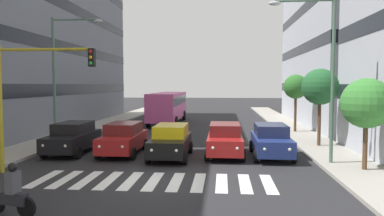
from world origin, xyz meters
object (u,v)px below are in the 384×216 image
car_2 (171,141)px  traffic_light_gantry (27,88)px  car_1 (225,139)px  street_tree_0 (366,104)px  car_3 (123,138)px  bus_behind_traffic (168,104)px  car_0 (271,140)px  street_tree_2 (296,87)px  street_lamp_right (62,67)px  street_lamp_left (323,63)px  street_tree_1 (320,87)px  motorcycle_with_rider (11,194)px  car_4 (73,137)px

car_2 → traffic_light_gantry: size_ratio=0.81×
car_1 → street_tree_0: 7.18m
car_3 → bus_behind_traffic: bus_behind_traffic is taller
car_0 → street_tree_2: street_tree_2 is taller
car_2 → street_lamp_right: (7.35, -3.35, 4.04)m
street_lamp_left → street_tree_1: 5.14m
car_0 → bus_behind_traffic: (7.97, -16.22, 0.97)m
street_lamp_left → street_tree_2: (-1.04, -11.48, -1.21)m
motorcycle_with_rider → street_lamp_left: (-10.73, -7.57, 4.19)m
street_lamp_right → street_lamp_left: bearing=163.0°
car_1 → street_lamp_left: street_lamp_left is taller
traffic_light_gantry → car_2: bearing=-146.2°
motorcycle_with_rider → street_lamp_right: (3.94, -12.06, 4.28)m
car_2 → street_tree_2: street_tree_2 is taller
car_0 → street_tree_2: bearing=-107.9°
motorcycle_with_rider → street_lamp_left: street_lamp_left is taller
car_3 → motorcycle_with_rider: size_ratio=2.64×
street_lamp_left → street_lamp_right: size_ratio=0.98×
car_4 → street_lamp_right: 5.09m
car_3 → street_tree_0: size_ratio=1.12×
street_lamp_left → car_0: bearing=-41.4°
car_3 → car_2: bearing=164.7°
bus_behind_traffic → street_tree_0: street_tree_0 is taller
bus_behind_traffic → traffic_light_gantry: 20.96m
car_2 → traffic_light_gantry: (5.63, 3.77, 2.81)m
car_1 → traffic_light_gantry: size_ratio=0.81×
street_lamp_left → car_3: bearing=-10.6°
car_0 → car_4: bearing=-0.4°
bus_behind_traffic → street_tree_2: size_ratio=2.36×
car_2 → street_tree_0: 9.41m
car_2 → traffic_light_gantry: traffic_light_gantry is taller
car_4 → car_0: bearing=179.6°
car_1 → street_tree_2: bearing=-120.2°
car_0 → bus_behind_traffic: 18.10m
car_3 → street_tree_2: 14.92m
street_lamp_left → street_tree_0: bearing=138.7°
car_1 → street_lamp_right: (10.16, -2.53, 4.04)m
street_tree_1 → car_2: bearing=23.7°
street_lamp_left → street_lamp_right: bearing=-17.0°
bus_behind_traffic → street_tree_2: (-11.10, 6.57, 1.77)m
traffic_light_gantry → street_tree_2: 19.87m
car_2 → car_4: same height
street_lamp_right → street_tree_2: street_lamp_right is taller
car_3 → car_4: same height
car_3 → street_tree_2: street_tree_2 is taller
car_2 → motorcycle_with_rider: (3.41, 8.70, -0.24)m
car_0 → motorcycle_with_rider: size_ratio=2.64×
traffic_light_gantry → street_lamp_left: 13.26m
car_3 → bus_behind_traffic: (-0.00, -16.17, 0.97)m
street_lamp_left → bus_behind_traffic: bearing=-60.9°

